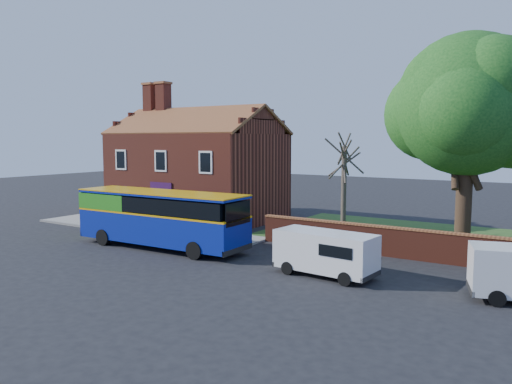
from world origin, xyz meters
The scene contains 10 objects.
ground centered at (0.00, 0.00, 0.00)m, with size 120.00×120.00×0.00m, color black.
pavement centered at (-7.00, 5.75, 0.06)m, with size 18.00×3.50×0.12m, color gray.
kerb centered at (-7.00, 4.00, 0.07)m, with size 18.00×0.15×0.14m, color slate.
grass_strip centered at (13.00, 13.00, 0.02)m, with size 26.00×12.00×0.04m, color #426B28.
shop_building centered at (-7.02, 11.50, 3.41)m, with size 12.30×8.13×10.50m.
boundary_wall centered at (13.00, 7.00, 0.81)m, with size 22.00×0.38×1.60m.
bus centered at (-2.33, 2.13, 1.81)m, with size 10.54×2.92×3.19m.
van_near centered at (8.29, 1.79, 1.11)m, with size 4.67×2.21×1.99m.
large_tree centered at (12.51, 10.87, 7.71)m, with size 9.65×7.64×11.78m.
bare_tree centered at (5.32, 10.83, 3.18)m, with size 2.33×2.77×6.20m.
Camera 1 is at (17.49, -18.26, 6.08)m, focal length 35.00 mm.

